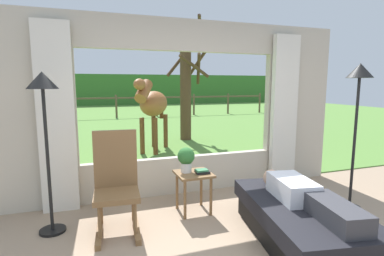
# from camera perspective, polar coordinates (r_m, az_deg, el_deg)

# --- Properties ---
(back_wall_with_window) EXTENTS (5.20, 0.12, 2.55)m
(back_wall_with_window) POSITION_cam_1_polar(r_m,az_deg,el_deg) (4.44, -1.96, 3.36)
(back_wall_with_window) COLOR #BCB29E
(back_wall_with_window) RESTS_ON ground_plane
(curtain_panel_left) EXTENTS (0.44, 0.10, 2.40)m
(curtain_panel_left) POSITION_cam_1_polar(r_m,az_deg,el_deg) (4.12, -24.39, 1.55)
(curtain_panel_left) COLOR silver
(curtain_panel_left) RESTS_ON ground_plane
(curtain_panel_right) EXTENTS (0.44, 0.10, 2.40)m
(curtain_panel_right) POSITION_cam_1_polar(r_m,az_deg,el_deg) (5.08, 17.08, 3.07)
(curtain_panel_right) COLOR silver
(curtain_panel_right) RESTS_ON ground_plane
(outdoor_pasture_lawn) EXTENTS (36.00, 21.68, 0.02)m
(outdoor_pasture_lawn) POSITION_cam_1_polar(r_m,az_deg,el_deg) (15.26, -14.17, 1.97)
(outdoor_pasture_lawn) COLOR #568438
(outdoor_pasture_lawn) RESTS_ON ground_plane
(distant_hill_ridge) EXTENTS (36.00, 2.00, 2.40)m
(distant_hill_ridge) POSITION_cam_1_polar(r_m,az_deg,el_deg) (25.00, -16.31, 7.00)
(distant_hill_ridge) COLOR #396F2C
(distant_hill_ridge) RESTS_ON ground_plane
(recliner_sofa) EXTENTS (1.19, 1.83, 0.42)m
(recliner_sofa) POSITION_cam_1_polar(r_m,az_deg,el_deg) (3.45, 19.82, -16.40)
(recliner_sofa) COLOR black
(recliner_sofa) RESTS_ON ground_plane
(reclining_person) EXTENTS (0.44, 1.43, 0.22)m
(reclining_person) POSITION_cam_1_polar(r_m,az_deg,el_deg) (3.30, 20.64, -11.89)
(reclining_person) COLOR silver
(reclining_person) RESTS_ON recliner_sofa
(rocking_chair) EXTENTS (0.52, 0.72, 1.12)m
(rocking_chair) POSITION_cam_1_polar(r_m,az_deg,el_deg) (3.50, -14.19, -10.02)
(rocking_chair) COLOR brown
(rocking_chair) RESTS_ON ground_plane
(side_table) EXTENTS (0.44, 0.44, 0.52)m
(side_table) POSITION_cam_1_polar(r_m,az_deg,el_deg) (3.87, 0.30, -9.83)
(side_table) COLOR brown
(side_table) RESTS_ON ground_plane
(potted_plant) EXTENTS (0.22, 0.22, 0.32)m
(potted_plant) POSITION_cam_1_polar(r_m,az_deg,el_deg) (3.83, -1.14, -5.74)
(potted_plant) COLOR silver
(potted_plant) RESTS_ON side_table
(book_stack) EXTENTS (0.18, 0.15, 0.05)m
(book_stack) POSITION_cam_1_polar(r_m,az_deg,el_deg) (3.82, 1.92, -8.24)
(book_stack) COLOR black
(book_stack) RESTS_ON side_table
(floor_lamp_left) EXTENTS (0.32, 0.32, 1.76)m
(floor_lamp_left) POSITION_cam_1_polar(r_m,az_deg,el_deg) (3.52, -26.35, 4.07)
(floor_lamp_left) COLOR black
(floor_lamp_left) RESTS_ON ground_plane
(floor_lamp_right) EXTENTS (0.32, 0.32, 1.89)m
(floor_lamp_right) POSITION_cam_1_polar(r_m,az_deg,el_deg) (4.32, 29.07, 5.89)
(floor_lamp_right) COLOR black
(floor_lamp_right) RESTS_ON ground_plane
(horse) EXTENTS (1.23, 1.73, 1.73)m
(horse) POSITION_cam_1_polar(r_m,az_deg,el_deg) (7.23, -7.45, 4.46)
(horse) COLOR brown
(horse) RESTS_ON outdoor_pasture_lawn
(pasture_tree) EXTENTS (1.24, 1.30, 3.46)m
(pasture_tree) POSITION_cam_1_polar(r_m,az_deg,el_deg) (8.72, -1.04, 8.63)
(pasture_tree) COLOR #4C3823
(pasture_tree) RESTS_ON outdoor_pasture_lawn
(pasture_fence_line) EXTENTS (16.10, 0.10, 1.10)m
(pasture_fence_line) POSITION_cam_1_polar(r_m,az_deg,el_deg) (15.04, -14.21, 4.69)
(pasture_fence_line) COLOR brown
(pasture_fence_line) RESTS_ON outdoor_pasture_lawn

